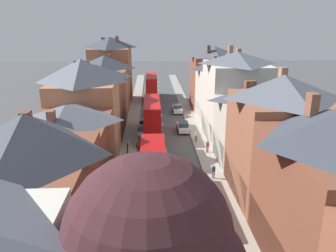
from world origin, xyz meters
The scene contains 20 objects.
pavement_left centered at (-5.10, 38.00, 0.07)m, with size 2.20×104.00×0.14m, color gray.
pavement_right centered at (5.10, 38.00, 0.07)m, with size 2.20×104.00×0.14m, color gray.
centre_line_dashes centered at (0.00, 36.00, 0.01)m, with size 0.14×97.80×0.01m.
terrace_row_left centered at (-10.18, 24.40, 5.69)m, with size 8.00×70.69×13.97m.
terrace_row_right centered at (10.18, 18.99, 5.77)m, with size 8.00×63.89×13.43m.
double_decker_bus_lead centered at (-1.81, 31.31, 2.82)m, with size 2.74×10.80×5.30m.
double_decker_bus_mid_street centered at (-1.81, 10.85, 2.82)m, with size 2.74×10.80×5.30m.
double_decker_bus_far_approaching centered at (-1.81, 55.97, 2.82)m, with size 2.74×10.80×5.30m.
car_near_blue centered at (3.10, 2.54, 0.83)m, with size 1.90×4.52×1.65m.
car_near_silver centered at (-3.10, 26.71, 0.86)m, with size 1.90×3.90×1.71m.
car_parked_left_a centered at (-1.80, 42.37, 0.85)m, with size 1.90×4.55×1.68m.
car_parked_right_a centered at (-3.10, 34.08, 0.85)m, with size 1.90×4.28×1.69m.
car_mid_black centered at (3.10, 43.63, 0.84)m, with size 1.90×4.03×1.67m.
car_parked_left_b centered at (3.10, 32.30, 0.80)m, with size 1.90×4.31×1.59m.
pedestrian_near_right centered at (-5.35, 8.24, 1.03)m, with size 0.36×0.22×1.61m.
pedestrian_mid_left centered at (4.83, 15.48, 1.03)m, with size 0.36×0.22×1.61m.
pedestrian_mid_right centered at (5.43, 22.97, 1.03)m, with size 0.36×0.22×1.61m.
pedestrian_far_left centered at (4.52, 27.21, 1.03)m, with size 0.36×0.22×1.61m.
street_lamp centered at (-4.25, 12.69, 3.24)m, with size 0.20×1.12×5.50m.
foreground_tree centered at (-1.74, -4.76, 7.32)m, with size 8.07×7.69×11.34m.
Camera 1 is at (-1.88, -16.96, 16.65)m, focal length 35.00 mm.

